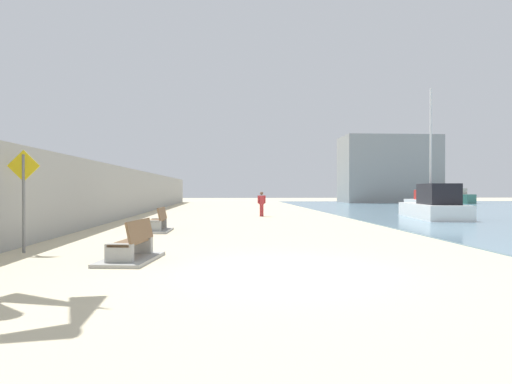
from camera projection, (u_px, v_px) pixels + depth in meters
name	position (u px, v px, depth m)	size (l,w,h in m)	color
ground_plane	(245.00, 217.00, 26.92)	(120.00, 120.00, 0.00)	beige
seawall	(122.00, 193.00, 26.43)	(0.80, 64.00, 3.00)	#9E9E99
bench_near	(132.00, 251.00, 10.32)	(1.36, 2.22, 0.98)	#9E9E99
bench_far	(157.00, 226.00, 17.51)	(1.13, 2.11, 0.98)	#9E9E99
person_walking	(262.00, 202.00, 27.31)	(0.51, 0.26, 1.56)	#B22D33
boat_nearest	(423.00, 201.00, 39.74)	(1.91, 4.06, 1.62)	white
boat_far_left	(445.00, 197.00, 54.00)	(4.82, 7.84, 1.81)	#337060
boat_far_right	(434.00, 206.00, 25.07)	(3.20, 6.86, 7.63)	white
pedestrian_sign	(24.00, 189.00, 11.61)	(0.85, 0.08, 2.75)	slate
harbor_building	(388.00, 170.00, 56.12)	(12.00, 6.00, 8.50)	gray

